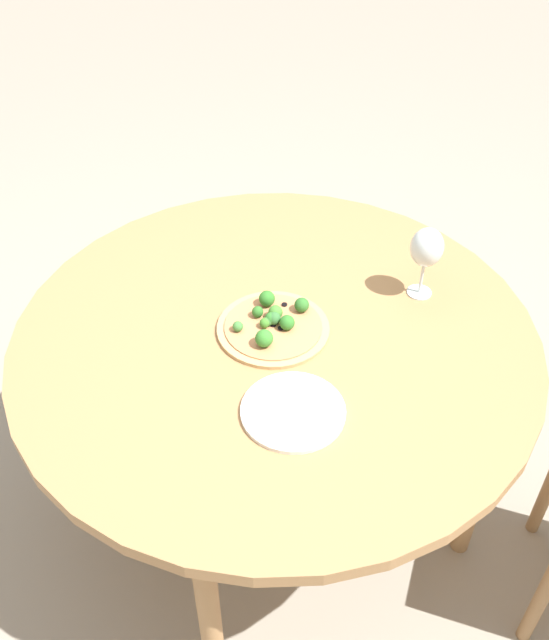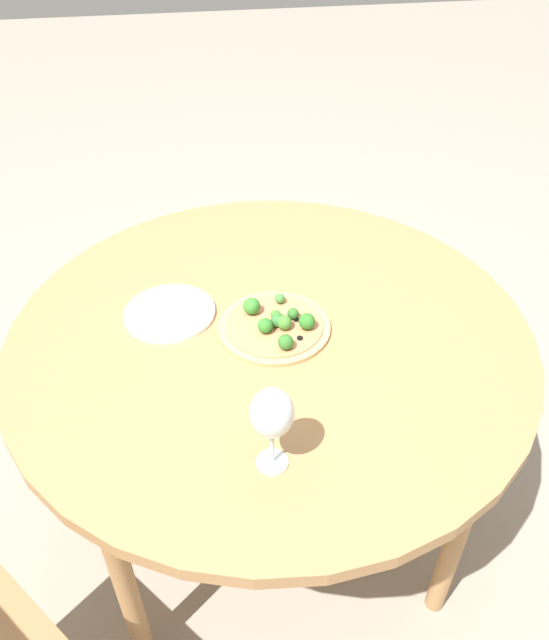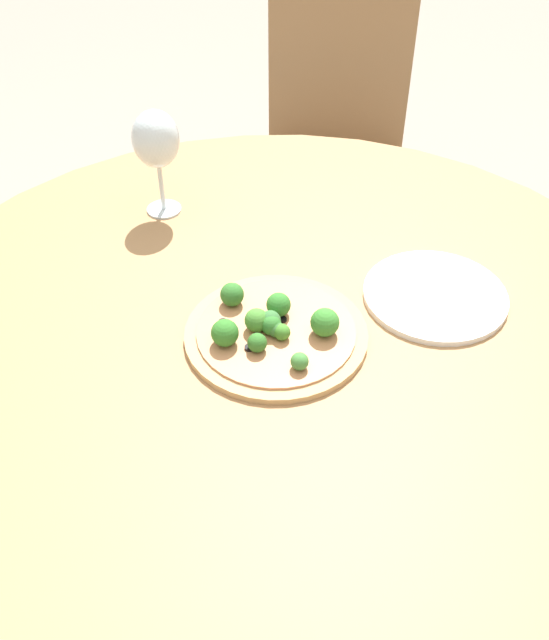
# 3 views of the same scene
# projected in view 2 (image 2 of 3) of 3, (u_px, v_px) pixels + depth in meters

# --- Properties ---
(ground_plane) EXTENTS (12.00, 12.00, 0.00)m
(ground_plane) POSITION_uv_depth(u_px,v_px,m) (271.00, 501.00, 1.96)
(ground_plane) COLOR gray
(dining_table) EXTENTS (1.26, 1.26, 0.71)m
(dining_table) POSITION_uv_depth(u_px,v_px,m) (270.00, 346.00, 1.54)
(dining_table) COLOR #A87A4C
(dining_table) RESTS_ON ground_plane
(pizza) EXTENTS (0.27, 0.27, 0.06)m
(pizza) POSITION_uv_depth(u_px,v_px,m) (276.00, 325.00, 1.49)
(pizza) COLOR tan
(pizza) RESTS_ON dining_table
(wine_glass) EXTENTS (0.08, 0.08, 0.19)m
(wine_glass) POSITION_uv_depth(u_px,v_px,m) (272.00, 414.00, 1.11)
(wine_glass) COLOR silver
(wine_glass) RESTS_ON dining_table
(plate_near) EXTENTS (0.23, 0.23, 0.01)m
(plate_near) POSITION_uv_depth(u_px,v_px,m) (170.00, 313.00, 1.55)
(plate_near) COLOR white
(plate_near) RESTS_ON dining_table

